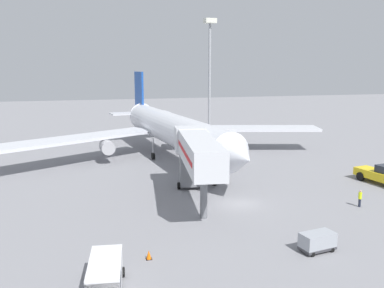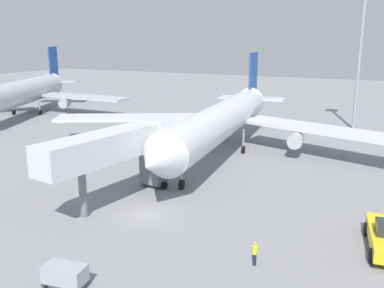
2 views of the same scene
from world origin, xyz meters
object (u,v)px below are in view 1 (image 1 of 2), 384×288
Objects in this scene: airplane_at_gate at (171,129)px; jet_bridge at (197,152)px; safety_cone_bravo at (149,255)px; apron_light_mast at (210,54)px; service_van_near_left at (105,274)px; ground_crew_worker_foreground at (360,198)px; baggage_cart_far_right at (317,241)px; pushback_tug at (382,175)px.

airplane_at_gate reaches higher than jet_bridge.
airplane_at_gate is 76.35× the size of safety_cone_bravo.
apron_light_mast reaches higher than airplane_at_gate.
apron_light_mast is (27.06, 62.72, 16.01)m from service_van_near_left.
apron_light_mast is at bearing 68.19° from safety_cone_bravo.
airplane_at_gate reaches higher than safety_cone_bravo.
ground_crew_worker_foreground reaches higher than safety_cone_bravo.
airplane_at_gate is 31.84m from apron_light_mast.
service_van_near_left is 16.48m from baggage_cart_far_right.
jet_bridge is at bearing -95.17° from airplane_at_gate.
airplane_at_gate is 2.19× the size of apron_light_mast.
baggage_cart_far_right is 13.16m from safety_cone_bravo.
baggage_cart_far_right is at bearing -141.16° from pushback_tug.
airplane_at_gate reaches higher than ground_crew_worker_foreground.
jet_bridge is 24.34m from pushback_tug.
pushback_tug is at bearing 38.66° from ground_crew_worker_foreground.
pushback_tug is at bearing 38.84° from baggage_cart_far_right.
apron_light_mast is (0.63, 53.06, 16.19)m from ground_crew_worker_foreground.
service_van_near_left is 7.30× the size of safety_cone_bravo.
baggage_cart_far_right is at bearing -67.82° from jet_bridge.
apron_light_mast reaches higher than service_van_near_left.
jet_bridge is 19.46m from service_van_near_left.
service_van_near_left is 70.16m from apron_light_mast.
pushback_tug reaches higher than baggage_cart_far_right.
baggage_cart_far_right is (-18.16, -14.62, -0.28)m from pushback_tug.
pushback_tug is at bearing -43.72° from airplane_at_gate.
service_van_near_left is at bearing -108.65° from airplane_at_gate.
safety_cone_bravo is (-31.13, -12.48, -0.77)m from pushback_tug.
apron_light_mast is at bearing 99.15° from pushback_tug.
safety_cone_bravo is at bearing 170.64° from baggage_cart_far_right.
safety_cone_bravo is (-12.97, 2.14, -0.49)m from baggage_cart_far_right.
airplane_at_gate is 7.35× the size of pushback_tug.
airplane_at_gate is at bearing 96.15° from baggage_cart_far_right.
service_van_near_left is at bearing -159.93° from ground_crew_worker_foreground.
service_van_near_left reaches higher than ground_crew_worker_foreground.
jet_bridge is (-1.94, -21.47, 0.64)m from airplane_at_gate.
jet_bridge reaches higher than safety_cone_bravo.
pushback_tug is at bearing 25.06° from service_van_near_left.
jet_bridge is 5.61× the size of baggage_cart_far_right.
ground_crew_worker_foreground is (15.82, -6.08, -4.48)m from jet_bridge.
pushback_tug is 2.51× the size of baggage_cart_far_right.
safety_cone_bravo is at bearing -120.78° from jet_bridge.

